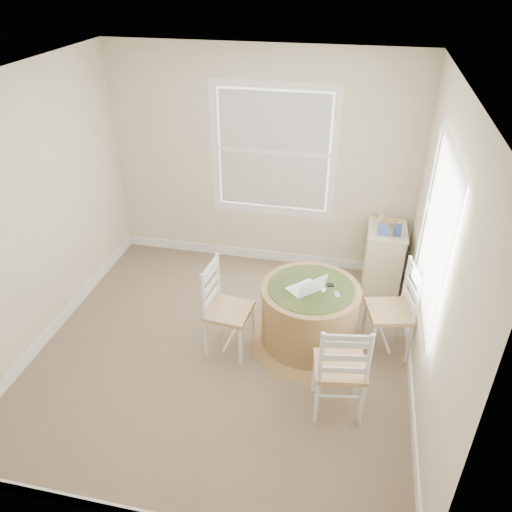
% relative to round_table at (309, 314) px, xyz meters
% --- Properties ---
extents(room, '(3.64, 3.64, 2.64)m').
position_rel_round_table_xyz_m(room, '(-0.64, -0.13, 0.93)').
color(room, '#826752').
rests_on(room, ground).
extents(round_table, '(1.13, 1.13, 0.68)m').
position_rel_round_table_xyz_m(round_table, '(0.00, 0.00, 0.00)').
color(round_table, '#9F7747').
rests_on(round_table, ground).
extents(chair_left, '(0.44, 0.45, 0.95)m').
position_rel_round_table_xyz_m(chair_left, '(-0.74, -0.25, 0.10)').
color(chair_left, white).
rests_on(chair_left, ground).
extents(chair_near, '(0.48, 0.46, 0.95)m').
position_rel_round_table_xyz_m(chair_near, '(0.34, -0.77, 0.10)').
color(chair_near, white).
rests_on(chair_near, ground).
extents(chair_right, '(0.49, 0.50, 0.95)m').
position_rel_round_table_xyz_m(chair_right, '(0.75, 0.07, 0.10)').
color(chair_right, white).
rests_on(chair_right, ground).
extents(laptop, '(0.39, 0.39, 0.21)m').
position_rel_round_table_xyz_m(laptop, '(-0.04, -0.05, 0.33)').
color(laptop, white).
rests_on(laptop, round_table).
extents(mouse, '(0.07, 0.10, 0.03)m').
position_rel_round_table_xyz_m(mouse, '(0.11, -0.01, 0.31)').
color(mouse, white).
rests_on(mouse, round_table).
extents(phone, '(0.07, 0.10, 0.02)m').
position_rel_round_table_xyz_m(phone, '(0.25, -0.06, 0.31)').
color(phone, '#B7BABF').
rests_on(phone, round_table).
extents(keys, '(0.07, 0.06, 0.02)m').
position_rel_round_table_xyz_m(keys, '(0.17, 0.07, 0.31)').
color(keys, black).
rests_on(keys, round_table).
extents(corner_chest, '(0.43, 0.58, 0.76)m').
position_rel_round_table_xyz_m(corner_chest, '(0.71, 1.19, 0.01)').
color(corner_chest, '#F6E4B9').
rests_on(corner_chest, ground).
extents(tissue_box, '(0.12, 0.12, 0.10)m').
position_rel_round_table_xyz_m(tissue_box, '(0.65, 1.08, 0.44)').
color(tissue_box, '#5067B8').
rests_on(tissue_box, corner_chest).
extents(box_yellow, '(0.15, 0.10, 0.06)m').
position_rel_round_table_xyz_m(box_yellow, '(0.73, 1.27, 0.42)').
color(box_yellow, gold).
rests_on(box_yellow, corner_chest).
extents(box_blue, '(0.08, 0.08, 0.12)m').
position_rel_round_table_xyz_m(box_blue, '(0.80, 1.07, 0.45)').
color(box_blue, '#2E3F8C').
rests_on(box_blue, corner_chest).
extents(cup_cream, '(0.07, 0.07, 0.09)m').
position_rel_round_table_xyz_m(cup_cream, '(0.63, 1.34, 0.43)').
color(cup_cream, beige).
rests_on(cup_cream, corner_chest).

